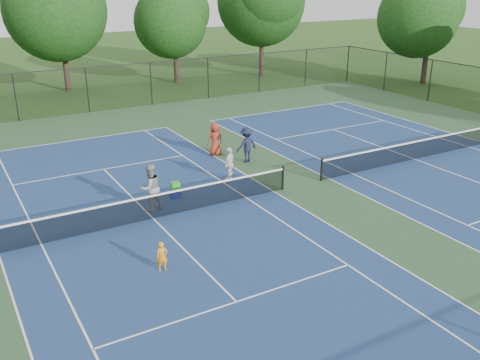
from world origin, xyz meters
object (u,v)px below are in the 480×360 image
instructor (150,188)px  ball_hopper (175,186)px  tree_back_c (174,16)px  bystander_b (247,145)px  ball_crate (176,194)px  tree_back_b (59,4)px  tree_side_e (431,12)px  bystander_c (215,139)px  bystander_a (230,164)px  child_player (162,257)px

instructor → ball_hopper: instructor is taller
tree_back_c → ball_hopper: bearing=-113.9°
bystander_b → ball_crate: bearing=19.9°
tree_back_b → bystander_b: size_ratio=5.66×
tree_back_b → tree_side_e: (27.00, -12.00, -0.79)m
instructor → bystander_c: 7.26m
tree_back_c → tree_side_e: bearing=-31.4°
bystander_c → ball_hopper: size_ratio=4.64×
ball_hopper → ball_crate: bearing=0.0°
bystander_a → ball_hopper: (-2.95, -0.69, -0.26)m
tree_side_e → bystander_c: bearing=-161.1°
bystander_a → bystander_b: 2.63m
tree_back_c → ball_crate: bearing=-113.9°
bystander_c → ball_hopper: 5.84m
tree_side_e → ball_crate: (-28.42, -12.52, -5.65)m
tree_side_e → child_player: 36.21m
ball_hopper → bystander_c: bearing=46.0°
instructor → child_player: bearing=61.1°
instructor → bystander_c: (5.38, 4.87, -0.11)m
tree_back_c → ball_hopper: size_ratio=22.97×
tree_side_e → bystander_a: (-25.47, -11.84, -5.04)m
tree_back_c → bystander_c: (-6.37, -19.33, -4.63)m
tree_side_e → tree_back_b: bearing=156.0°
tree_back_c → bystander_b: bearing=-104.7°
tree_back_b → bystander_a: size_ratio=6.49×
tree_back_c → ball_crate: size_ratio=21.75×
tree_side_e → ball_hopper: bearing=-156.2°
instructor → ball_hopper: (1.33, 0.68, -0.45)m
tree_side_e → bystander_c: tree_side_e is taller
tree_back_b → ball_crate: tree_back_b is taller
instructor → ball_crate: size_ratio=4.96×
bystander_a → tree_back_b: bearing=-126.1°
instructor → bystander_a: (4.28, 1.36, -0.18)m
tree_back_b → tree_back_c: (9.00, -1.00, -1.11)m
tree_side_e → bystander_b: tree_side_e is taller
tree_side_e → ball_crate: bearing=-156.2°
child_player → bystander_a: 8.17m
tree_side_e → bystander_a: tree_side_e is taller
child_player → ball_hopper: child_player is taller
bystander_a → ball_crate: bystander_a is taller
tree_side_e → bystander_a: size_ratio=5.74×
tree_back_c → instructor: tree_back_c is taller
child_player → ball_crate: size_ratio=2.54×
tree_back_c → ball_hopper: 26.20m
child_player → instructor: (1.39, 4.51, 0.47)m
tree_side_e → ball_crate: size_ratio=22.98×
instructor → bystander_b: 6.97m
bystander_c → tree_side_e: bearing=-160.6°
tree_side_e → bystander_b: bearing=-156.8°
tree_back_b → bystander_c: size_ratio=5.91×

